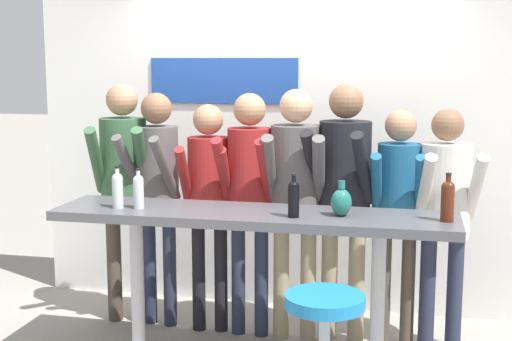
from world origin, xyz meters
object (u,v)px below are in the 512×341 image
at_px(person_rightmost, 445,202).
at_px(wine_bottle_2, 118,189).
at_px(wine_bottle_0, 138,190).
at_px(wine_bottle_1, 294,197).
at_px(tasting_table, 253,235).
at_px(person_center_left, 209,190).
at_px(person_far_left, 124,175).
at_px(person_center_right, 295,186).
at_px(decorative_vase, 341,202).
at_px(person_far_right, 398,199).
at_px(wine_bottle_3, 448,199).
at_px(person_left, 157,181).
at_px(person_center, 249,185).
at_px(bar_stool, 324,340).
at_px(person_right, 344,183).

distance_m(person_rightmost, wine_bottle_2, 2.20).
bearing_deg(wine_bottle_0, wine_bottle_1, -2.13).
xyz_separation_m(wine_bottle_1, wine_bottle_2, (-1.16, 0.02, 0.00)).
distance_m(tasting_table, wine_bottle_0, 0.80).
distance_m(person_center_left, wine_bottle_0, 0.70).
bearing_deg(wine_bottle_2, wine_bottle_0, 6.07).
relative_size(tasting_table, wine_bottle_0, 9.74).
height_order(person_far_left, wine_bottle_0, person_far_left).
bearing_deg(person_center_left, person_rightmost, -4.73).
relative_size(person_center_left, person_center_right, 0.94).
bearing_deg(wine_bottle_0, person_rightmost, 18.88).
height_order(person_center_left, wine_bottle_2, person_center_left).
bearing_deg(decorative_vase, tasting_table, 178.91).
bearing_deg(tasting_table, decorative_vase, -1.09).
height_order(person_center_right, decorative_vase, person_center_right).
relative_size(tasting_table, person_far_left, 1.41).
relative_size(person_far_right, wine_bottle_1, 6.13).
distance_m(wine_bottle_1, wine_bottle_3, 0.92).
xyz_separation_m(tasting_table, person_left, (-0.87, 0.60, 0.23)).
bearing_deg(tasting_table, wine_bottle_0, -174.25).
xyz_separation_m(person_center, person_far_right, (1.04, 0.07, -0.07)).
xyz_separation_m(person_center, wine_bottle_3, (1.34, -0.57, 0.06)).
bearing_deg(decorative_vase, person_center_left, 150.80).
bearing_deg(wine_bottle_2, person_center_left, 56.84).
height_order(person_rightmost, wine_bottle_0, person_rightmost).
bearing_deg(wine_bottle_3, person_center_right, 150.25).
relative_size(person_center_right, person_rightmost, 1.07).
bearing_deg(person_far_left, person_center_left, -16.87).
bearing_deg(person_center_right, person_far_left, 171.23).
relative_size(person_center_right, decorative_vase, 8.18).
distance_m(person_far_left, person_center, 0.99).
xyz_separation_m(person_rightmost, wine_bottle_0, (-1.95, -0.67, 0.12)).
bearing_deg(wine_bottle_3, bar_stool, -133.16).
bearing_deg(person_left, wine_bottle_1, -24.33).
height_order(person_rightmost, wine_bottle_1, person_rightmost).
bearing_deg(person_far_left, wine_bottle_0, -72.08).
bearing_deg(tasting_table, person_center, 105.53).
height_order(person_left, person_center_left, person_left).
relative_size(tasting_table, person_center, 1.45).
bearing_deg(wine_bottle_1, person_left, 148.21).
bearing_deg(person_right, person_rightmost, 10.74).
relative_size(bar_stool, person_center, 0.43).
bearing_deg(bar_stool, person_rightmost, 63.38).
relative_size(person_right, person_rightmost, 1.10).
bearing_deg(wine_bottle_3, person_right, 137.61).
bearing_deg(person_right, person_center_left, -167.94).
bearing_deg(person_far_left, wine_bottle_3, -27.38).
distance_m(person_left, wine_bottle_1, 1.35).
bearing_deg(decorative_vase, person_center_right, 124.12).
xyz_separation_m(bar_stool, person_far_left, (-1.69, 1.33, 0.63)).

